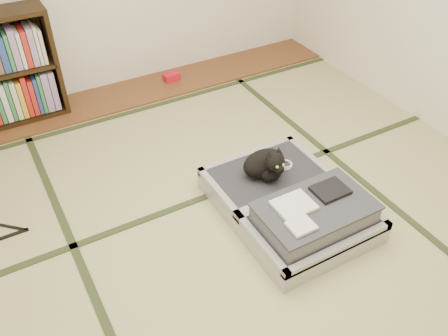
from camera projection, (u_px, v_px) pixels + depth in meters
floor at (244, 230)px, 3.06m from camera, size 4.50×4.50×0.00m
wood_strip at (133, 93)px, 4.41m from camera, size 4.00×0.50×0.02m
red_item at (172, 77)px, 4.56m from camera, size 0.16×0.10×0.07m
room_shell at (252, 6)px, 2.14m from camera, size 4.50×4.50×4.50m
tatami_borders at (208, 186)px, 3.40m from camera, size 4.00×4.50×0.01m
suitcase at (292, 205)px, 3.08m from camera, size 0.80×1.06×0.31m
cat at (267, 164)px, 3.18m from camera, size 0.35×0.36×0.29m
cable_coil at (285, 165)px, 3.33m from camera, size 0.11×0.11×0.03m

